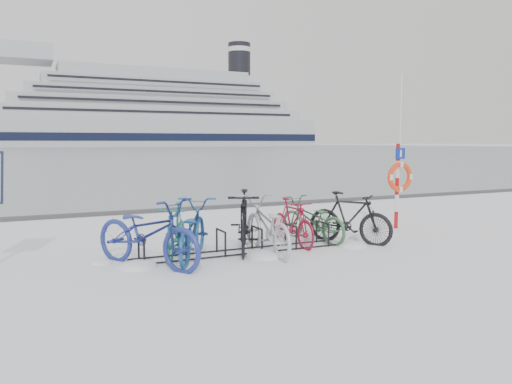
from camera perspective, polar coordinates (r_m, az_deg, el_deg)
name	(u,v)px	position (r m, az deg, el deg)	size (l,w,h in m)	color
ground	(239,253)	(9.28, -1.92, -6.94)	(900.00, 900.00, 0.00)	white
ice_sheet	(39,149)	(163.40, -23.60, 4.54)	(400.00, 298.00, 0.02)	#919EA4
quay_edge	(161,210)	(14.80, -10.82, -2.08)	(400.00, 0.25, 0.10)	#3F3F42
bike_rack	(239,243)	(9.24, -1.92, -5.85)	(4.00, 0.48, 0.46)	black
lifebuoy_station	(399,177)	(12.12, 16.06, 1.66)	(0.70, 0.22, 3.63)	#B50E12
cruise_ferry	(154,117)	(220.75, -11.54, 8.41)	(142.87, 26.93, 46.94)	silver
bike_0	(147,231)	(8.38, -12.30, -4.32)	(0.78, 2.25, 1.18)	navy
bike_1	(175,229)	(8.97, -9.19, -4.23)	(0.47, 1.65, 0.99)	#1A7164
bike_2	(192,228)	(8.83, -7.35, -4.14)	(0.70, 2.01, 1.06)	#1E5196
bike_3	(244,220)	(9.33, -1.38, -3.18)	(0.55, 1.96, 1.18)	black
bike_4	(266,224)	(9.17, 1.18, -3.66)	(0.72, 2.06, 1.08)	#B8BCC1
bike_5	(293,221)	(9.90, 4.20, -3.30)	(0.45, 1.61, 0.97)	maroon
bike_6	(312,218)	(10.38, 6.39, -2.97)	(0.62, 1.79, 0.94)	#31673D
bike_7	(350,216)	(10.28, 10.67, -2.75)	(0.50, 1.79, 1.07)	black
snow_drifts	(264,253)	(9.28, 0.88, -6.94)	(5.72, 1.59, 0.24)	white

